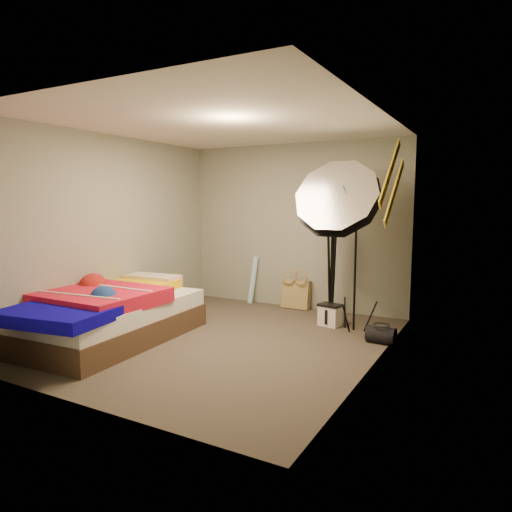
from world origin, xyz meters
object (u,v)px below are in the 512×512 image
Objects in this scene: photo_umbrella at (339,202)px; bed at (104,312)px; tote_bag at (296,294)px; camera_tripod at (332,262)px; duffel_bag at (381,335)px; camera_case at (330,316)px; wrapping_roll at (253,280)px.

bed is at bearing -144.59° from photo_umbrella.
tote_bag is 0.92m from camera_tripod.
bed is at bearing -151.91° from duffel_bag.
duffel_bag is at bearing -42.88° from camera_tripod.
tote_bag is 0.32× the size of camera_tripod.
camera_tripod reaches higher than camera_case.
camera_case is at bearing -23.95° from wrapping_roll.
tote_bag is at bearing 157.13° from camera_tripod.
camera_tripod is at bearing 47.48° from bed.
tote_bag is at bearing 60.96° from bed.
tote_bag is at bearing 137.34° from photo_umbrella.
camera_tripod is at bearing 139.78° from duffel_bag.
bed is at bearing -129.53° from camera_case.
photo_umbrella is at bearing 35.41° from bed.
camera_case is at bearing 40.02° from bed.
tote_bag is 1.63× the size of camera_case.
duffel_bag is 3.28m from bed.
photo_umbrella is 1.06m from camera_tripod.
wrapping_roll is 2.80× the size of camera_case.
camera_case is 0.12× the size of photo_umbrella.
camera_tripod reaches higher than bed.
tote_bag is 1.90m from photo_umbrella.
camera_case is 2.86m from bed.
photo_umbrella reaches higher than camera_tripod.
camera_case is at bearing 153.66° from duffel_bag.
camera_tripod is (1.41, -0.28, 0.42)m from wrapping_roll.
camera_case is (0.79, -0.69, -0.08)m from tote_bag.
photo_umbrella is (0.93, -0.86, 1.41)m from tote_bag.
camera_case is at bearing 130.25° from photo_umbrella.
tote_bag is 1.35× the size of duffel_bag.
duffel_bag is 1.41m from camera_tripod.
bed is 1.07× the size of photo_umbrella.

